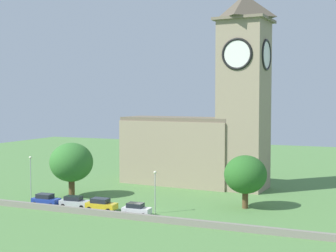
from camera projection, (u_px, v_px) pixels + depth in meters
ground_plane at (180, 195)px, 87.59m from camera, size 200.00×200.00×0.00m
church at (209, 123)px, 95.22m from camera, size 29.91×11.07×36.35m
quay_barrier at (129, 216)px, 69.78m from camera, size 56.52×0.70×0.91m
car_blue at (46, 200)px, 78.53m from camera, size 4.54×2.34×1.91m
car_silver at (74, 202)px, 77.22m from camera, size 4.87×2.48×1.80m
car_yellow at (101, 204)px, 74.98m from camera, size 4.81×2.43×1.92m
car_white at (136, 209)px, 71.91m from camera, size 4.25×2.39×1.87m
streetlamp_west_end at (31, 171)px, 83.14m from camera, size 0.44×0.44×7.38m
streetlamp_west_mid at (155, 185)px, 73.12m from camera, size 0.44×0.44×6.39m
tree_churchyard at (71, 162)px, 85.14m from camera, size 7.50×7.50×9.47m
tree_riverside_east at (245, 175)px, 76.44m from camera, size 6.63×6.63×8.31m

